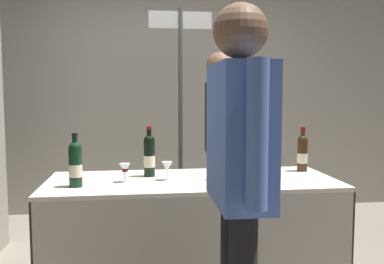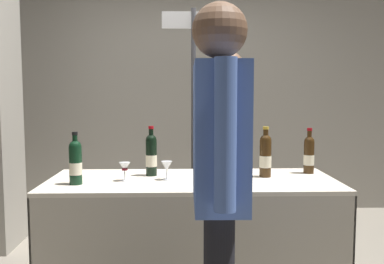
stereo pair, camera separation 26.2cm
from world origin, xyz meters
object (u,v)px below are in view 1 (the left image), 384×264
tasting_table (192,215)px  wine_glass_mid (125,169)px  display_bottle_0 (263,154)px  taster_foreground_right (239,161)px  wine_glass_near_taster (167,167)px  wine_glass_near_vendor (219,163)px  booth_signpost (181,98)px  vendor_presenter (220,134)px  featured_wine_bottle (245,162)px

tasting_table → wine_glass_mid: size_ratio=15.66×
display_bottle_0 → taster_foreground_right: size_ratio=0.20×
wine_glass_mid → wine_glass_near_taster: size_ratio=0.98×
wine_glass_mid → wine_glass_near_vendor: bearing=-0.7°
booth_signpost → wine_glass_near_vendor: bearing=-84.3°
display_bottle_0 → vendor_presenter: size_ratio=0.20×
wine_glass_near_taster → featured_wine_bottle: bearing=-24.3°
display_bottle_0 → booth_signpost: 1.23m
wine_glass_near_vendor → booth_signpost: 1.27m
taster_foreground_right → wine_glass_near_taster: bearing=17.0°
tasting_table → vendor_presenter: (0.32, 0.71, 0.45)m
wine_glass_near_vendor → vendor_presenter: 0.78m
tasting_table → wine_glass_near_vendor: 0.38m
wine_glass_mid → booth_signpost: (0.46, 1.20, 0.42)m
tasting_table → wine_glass_mid: 0.53m
tasting_table → featured_wine_bottle: featured_wine_bottle is taller
taster_foreground_right → booth_signpost: bearing=2.1°
display_bottle_0 → vendor_presenter: 0.67m
wine_glass_near_vendor → wine_glass_near_taster: wine_glass_near_vendor is taller
display_bottle_0 → vendor_presenter: (-0.16, 0.65, 0.07)m
wine_glass_near_vendor → taster_foreground_right: taster_foreground_right is taller
display_bottle_0 → vendor_presenter: bearing=104.1°
tasting_table → featured_wine_bottle: bearing=-37.1°
wine_glass_mid → display_bottle_0: bearing=6.5°
vendor_presenter → taster_foreground_right: taster_foreground_right is taller
wine_glass_near_taster → taster_foreground_right: (0.25, -0.86, 0.17)m
tasting_table → wine_glass_near_vendor: wine_glass_near_vendor is taller
tasting_table → wine_glass_near_vendor: (0.17, -0.05, 0.34)m
wine_glass_near_vendor → taster_foreground_right: (-0.08, -0.83, 0.15)m
tasting_table → featured_wine_bottle: 0.52m
display_bottle_0 → wine_glass_near_vendor: display_bottle_0 is taller
featured_wine_bottle → display_bottle_0: 0.34m
tasting_table → wine_glass_near_taster: size_ratio=15.42×
tasting_table → wine_glass_mid: wine_glass_mid is taller
taster_foreground_right → display_bottle_0: bearing=-21.8°
featured_wine_bottle → display_bottle_0: (0.19, 0.28, 0.01)m
display_bottle_0 → taster_foreground_right: (-0.39, -0.94, 0.11)m
tasting_table → taster_foreground_right: (0.09, -0.87, 0.49)m
display_bottle_0 → vendor_presenter: vendor_presenter is taller
wine_glass_near_vendor → display_bottle_0: bearing=19.2°
featured_wine_bottle → wine_glass_near_taster: bearing=155.7°
vendor_presenter → taster_foreground_right: size_ratio=0.97×
wine_glass_near_taster → vendor_presenter: bearing=56.8°
display_bottle_0 → wine_glass_mid: (-0.90, -0.10, -0.06)m
wine_glass_near_vendor → wine_glass_near_taster: size_ratio=1.25×
tasting_table → vendor_presenter: vendor_presenter is taller
booth_signpost → wine_glass_near_taster: bearing=-99.8°
featured_wine_bottle → vendor_presenter: (0.03, 0.93, 0.08)m
taster_foreground_right → booth_signpost: 2.05m
vendor_presenter → display_bottle_0: bearing=18.7°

